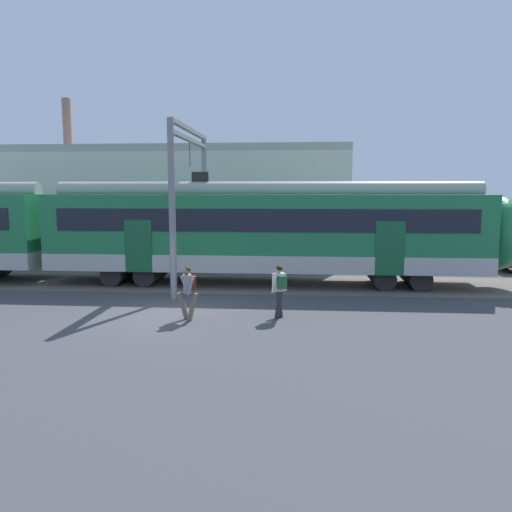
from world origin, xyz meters
name	(u,v)px	position (x,y,z in m)	size (l,w,h in m)	color
ground_plane	(169,314)	(0.00, 0.00, 0.00)	(160.00, 160.00, 0.00)	#424247
track_bed	(17,280)	(-8.28, 5.47, 0.01)	(80.00, 4.40, 0.01)	#605951
commuter_train	(69,230)	(-5.79, 5.47, 2.25)	(38.05, 3.07, 4.73)	#B7B7B2
pedestrian_grey	(188,288)	(0.79, -0.64, 0.99)	(0.70, 0.53, 1.67)	#6B6051
pedestrian_white	(279,287)	(3.57, -0.20, 0.99)	(0.50, 0.71, 1.67)	#28282D
catenary_gantry	(190,182)	(-0.39, 5.47, 4.31)	(0.24, 6.64, 6.53)	gray
background_building	(171,204)	(-3.16, 13.10, 3.21)	(20.07, 5.00, 9.20)	beige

